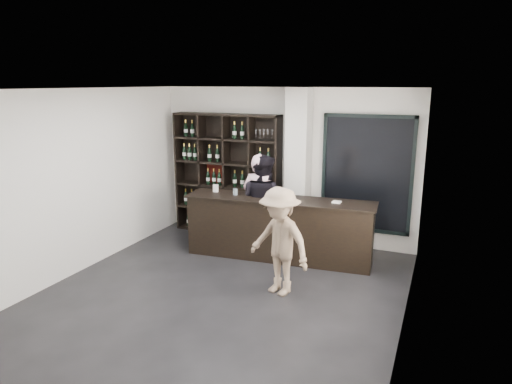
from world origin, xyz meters
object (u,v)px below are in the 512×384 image
at_px(tasting_counter, 279,229).
at_px(taster_black, 262,204).
at_px(taster_pink, 260,203).
at_px(customer, 280,241).
at_px(wine_shelf, 227,175).

height_order(tasting_counter, taster_black, taster_black).
distance_m(tasting_counter, taster_black, 0.55).
distance_m(taster_pink, taster_black, 0.05).
height_order(taster_pink, taster_black, taster_pink).
distance_m(taster_black, customer, 1.68).
height_order(taster_black, customer, taster_black).
bearing_deg(taster_black, wine_shelf, -18.22).
distance_m(wine_shelf, taster_pink, 1.27).
relative_size(tasting_counter, customer, 2.06).
xyz_separation_m(taster_pink, customer, (0.90, -1.45, -0.11)).
height_order(wine_shelf, tasting_counter, wine_shelf).
height_order(wine_shelf, taster_pink, wine_shelf).
xyz_separation_m(tasting_counter, customer, (0.47, -1.27, 0.25)).
bearing_deg(wine_shelf, taster_pink, -35.56).
bearing_deg(taster_pink, taster_black, -178.51).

